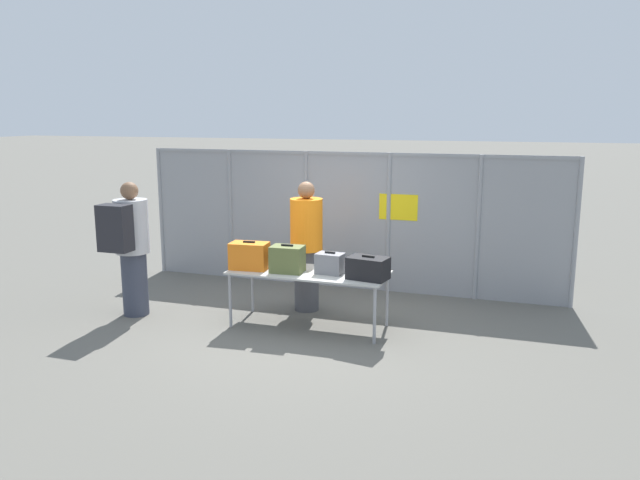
# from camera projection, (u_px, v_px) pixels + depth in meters

# --- Properties ---
(ground_plane) EXTENTS (120.00, 120.00, 0.00)m
(ground_plane) POSITION_uv_depth(u_px,v_px,m) (303.00, 327.00, 8.23)
(ground_plane) COLOR #605E56
(fence_section) EXTENTS (6.86, 0.07, 2.18)m
(fence_section) POSITION_uv_depth(u_px,v_px,m) (347.00, 218.00, 9.90)
(fence_section) COLOR gray
(fence_section) RESTS_ON ground_plane
(inspection_table) EXTENTS (2.06, 0.82, 0.75)m
(inspection_table) POSITION_uv_depth(u_px,v_px,m) (309.00, 275.00, 8.12)
(inspection_table) COLOR #B2B2AD
(inspection_table) RESTS_ON ground_plane
(suitcase_orange) EXTENTS (0.52, 0.34, 0.38)m
(suitcase_orange) POSITION_uv_depth(u_px,v_px,m) (249.00, 256.00, 8.22)
(suitcase_orange) COLOR orange
(suitcase_orange) RESTS_ON inspection_table
(suitcase_olive) EXTENTS (0.43, 0.31, 0.37)m
(suitcase_olive) POSITION_uv_depth(u_px,v_px,m) (287.00, 259.00, 8.05)
(suitcase_olive) COLOR #566033
(suitcase_olive) RESTS_ON inspection_table
(suitcase_grey) EXTENTS (0.36, 0.26, 0.29)m
(suitcase_grey) POSITION_uv_depth(u_px,v_px,m) (330.00, 263.00, 8.00)
(suitcase_grey) COLOR slate
(suitcase_grey) RESTS_ON inspection_table
(suitcase_black) EXTENTS (0.53, 0.39, 0.30)m
(suitcase_black) POSITION_uv_depth(u_px,v_px,m) (368.00, 268.00, 7.72)
(suitcase_black) COLOR black
(suitcase_black) RESTS_ON inspection_table
(traveler_hooded) EXTENTS (0.46, 0.71, 1.86)m
(traveler_hooded) POSITION_uv_depth(u_px,v_px,m) (129.00, 244.00, 8.50)
(traveler_hooded) COLOR #383D4C
(traveler_hooded) RESTS_ON ground_plane
(security_worker_near) EXTENTS (0.46, 0.46, 1.84)m
(security_worker_near) POSITION_uv_depth(u_px,v_px,m) (306.00, 245.00, 8.79)
(security_worker_near) COLOR #4C4C51
(security_worker_near) RESTS_ON ground_plane
(utility_trailer) EXTENTS (3.32, 2.03, 0.62)m
(utility_trailer) POSITION_uv_depth(u_px,v_px,m) (462.00, 252.00, 11.02)
(utility_trailer) COLOR silver
(utility_trailer) RESTS_ON ground_plane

